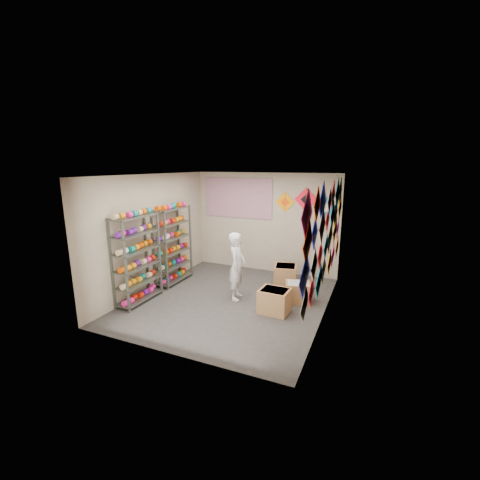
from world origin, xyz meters
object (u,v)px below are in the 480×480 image
at_px(shelf_rack_front, 137,259).
at_px(carton_c, 285,275).
at_px(carton_b, 298,292).
at_px(shelf_rack_back, 173,246).
at_px(carton_a, 274,301).
at_px(shopkeeper, 237,266).

bearing_deg(shelf_rack_front, carton_c, 39.66).
relative_size(carton_b, carton_c, 0.91).
bearing_deg(shelf_rack_front, carton_b, 23.14).
distance_m(shelf_rack_front, carton_b, 3.51).
height_order(carton_b, carton_c, carton_c).
bearing_deg(carton_b, shelf_rack_back, 163.46).
bearing_deg(shelf_rack_front, shelf_rack_back, 90.00).
relative_size(shelf_rack_back, carton_a, 3.27).
relative_size(shelf_rack_front, carton_c, 3.29).
height_order(shelf_rack_front, shelf_rack_back, same).
distance_m(carton_b, carton_c, 0.99).
bearing_deg(carton_c, shopkeeper, -135.19).
relative_size(shelf_rack_back, carton_b, 3.60).
bearing_deg(shopkeeper, carton_b, -82.88).
bearing_deg(carton_b, shopkeeper, 177.87).
distance_m(shopkeeper, carton_c, 1.50).
distance_m(shopkeeper, carton_b, 1.43).
bearing_deg(shelf_rack_back, carton_b, 0.91).
distance_m(shelf_rack_back, carton_a, 3.00).
bearing_deg(carton_b, shelf_rack_front, -174.31).
relative_size(shelf_rack_front, carton_b, 3.60).
relative_size(shopkeeper, carton_c, 2.58).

